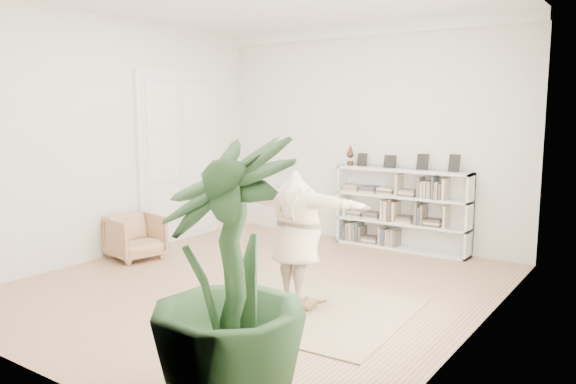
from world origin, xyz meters
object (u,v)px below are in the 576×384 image
object	(u,v)px
armchair	(136,237)
rocker_board	(296,301)
bookshelf	(402,210)
person	(296,233)
houseplant	(228,280)

from	to	relation	value
armchair	rocker_board	distance (m)	3.19
bookshelf	armchair	size ratio (longest dim) A/B	3.01
person	bookshelf	bearing A→B (deg)	-91.25
bookshelf	person	bearing A→B (deg)	-87.94
rocker_board	person	xyz separation A→B (m)	(0.00, -0.00, 0.80)
rocker_board	houseplant	xyz separation A→B (m)	(0.88, -2.17, 0.96)
bookshelf	armchair	distance (m)	4.18
person	rocker_board	bearing A→B (deg)	-29.87
rocker_board	person	bearing A→B (deg)	-29.87
bookshelf	rocker_board	bearing A→B (deg)	-87.94
armchair	houseplant	distance (m)	4.81
person	armchair	bearing A→B (deg)	-9.70
rocker_board	armchair	bearing A→B (deg)	170.30
person	houseplant	distance (m)	2.35
houseplant	armchair	bearing A→B (deg)	147.98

